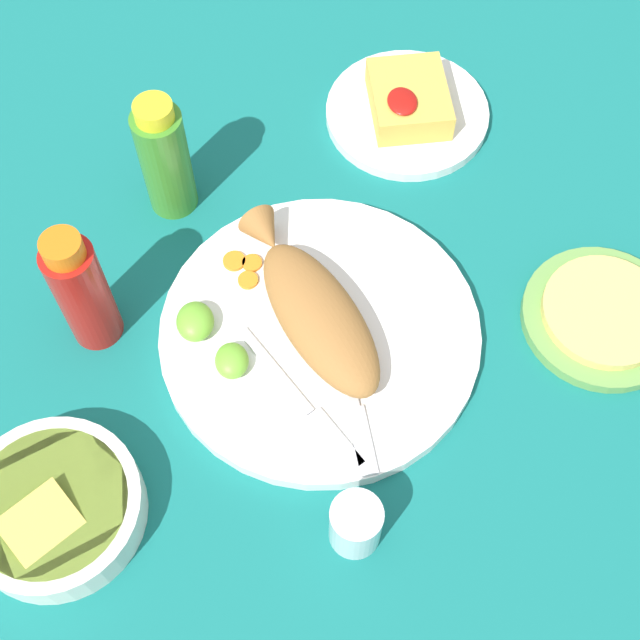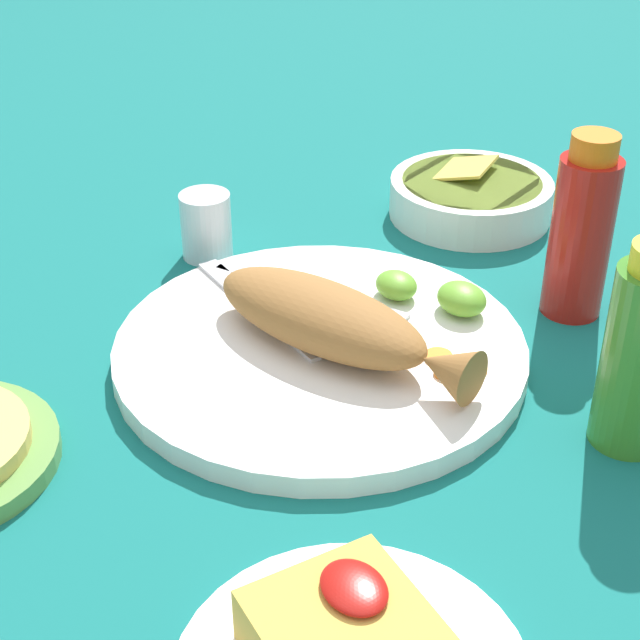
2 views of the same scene
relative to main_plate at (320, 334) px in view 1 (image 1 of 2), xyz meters
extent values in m
plane|color=#146B66|center=(0.00, 0.00, -0.01)|extent=(4.00, 4.00, 0.00)
cylinder|color=white|center=(0.00, 0.00, 0.00)|extent=(0.33, 0.33, 0.02)
ellipsoid|color=#996633|center=(0.00, 0.00, 0.03)|extent=(0.21, 0.15, 0.05)
cone|color=#996633|center=(-0.11, -0.05, 0.03)|extent=(0.06, 0.06, 0.04)
cube|color=silver|center=(0.03, 0.02, 0.01)|extent=(0.12, 0.02, 0.00)
cube|color=silver|center=(0.13, 0.03, 0.01)|extent=(0.07, 0.02, 0.00)
cube|color=silver|center=(0.04, -0.05, 0.01)|extent=(0.10, 0.07, 0.00)
cube|color=silver|center=(0.12, 0.00, 0.01)|extent=(0.07, 0.05, 0.00)
cylinder|color=orange|center=(-0.09, -0.06, 0.01)|extent=(0.02, 0.02, 0.00)
cylinder|color=orange|center=(-0.09, -0.08, 0.01)|extent=(0.02, 0.02, 0.00)
cylinder|color=orange|center=(-0.07, -0.07, 0.01)|extent=(0.02, 0.02, 0.00)
ellipsoid|color=#6BB233|center=(-0.02, -0.13, 0.02)|extent=(0.05, 0.04, 0.02)
ellipsoid|color=#6BB233|center=(0.03, -0.09, 0.02)|extent=(0.04, 0.03, 0.02)
cylinder|color=#B21914|center=(-0.04, -0.23, 0.06)|extent=(0.05, 0.05, 0.14)
cylinder|color=orange|center=(-0.04, -0.23, 0.14)|extent=(0.04, 0.04, 0.02)
cylinder|color=#3D8428|center=(-0.19, -0.14, 0.06)|extent=(0.05, 0.05, 0.14)
cylinder|color=yellow|center=(-0.19, -0.14, 0.14)|extent=(0.04, 0.04, 0.02)
cylinder|color=silver|center=(0.21, 0.01, 0.02)|extent=(0.05, 0.05, 0.06)
cylinder|color=white|center=(0.21, 0.01, 0.01)|extent=(0.04, 0.04, 0.03)
cylinder|color=white|center=(-0.28, 0.14, 0.00)|extent=(0.19, 0.19, 0.01)
cube|color=gold|center=(-0.28, 0.14, 0.02)|extent=(0.11, 0.09, 0.04)
ellipsoid|color=#AD140F|center=(-0.26, 0.13, 0.04)|extent=(0.04, 0.03, 0.01)
cylinder|color=white|center=(0.16, -0.27, 0.01)|extent=(0.17, 0.17, 0.04)
cylinder|color=olive|center=(0.16, -0.27, 0.02)|extent=(0.14, 0.14, 0.01)
cube|color=gold|center=(0.19, -0.27, 0.03)|extent=(0.10, 0.09, 0.02)
cylinder|color=#6B9E4C|center=(0.02, 0.30, 0.00)|extent=(0.17, 0.17, 0.01)
cylinder|color=#E0C666|center=(0.02, 0.30, 0.01)|extent=(0.13, 0.13, 0.01)
camera|label=1|loc=(0.43, -0.05, 0.81)|focal=50.00mm
camera|label=2|loc=(-0.57, 0.32, 0.44)|focal=55.00mm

